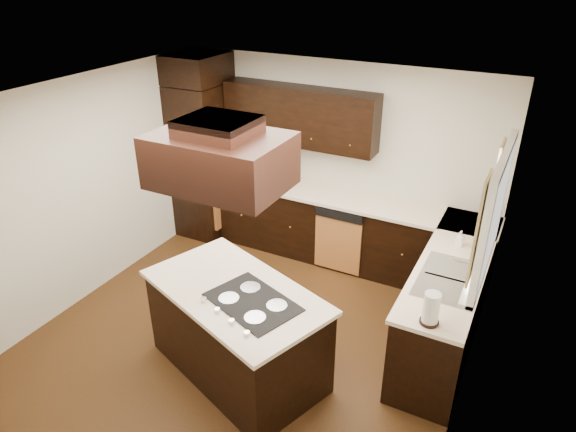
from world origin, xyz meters
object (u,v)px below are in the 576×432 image
object	(u,v)px
island	(237,332)
range_hood	(220,161)
oven_column	(204,161)
spice_rack	(276,176)

from	to	relation	value
island	range_hood	distance (m)	1.72
oven_column	range_hood	bearing A→B (deg)	-50.26
oven_column	island	bearing A→B (deg)	-49.15
island	spice_rack	xyz separation A→B (m)	(-0.78, 2.21, 0.62)
range_hood	island	bearing A→B (deg)	42.98
oven_column	spice_rack	size ratio (longest dim) A/B	6.42
oven_column	spice_rack	world-z (taller)	oven_column
range_hood	spice_rack	size ratio (longest dim) A/B	3.18
oven_column	spice_rack	distance (m)	1.13
oven_column	island	size ratio (longest dim) A/B	1.28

